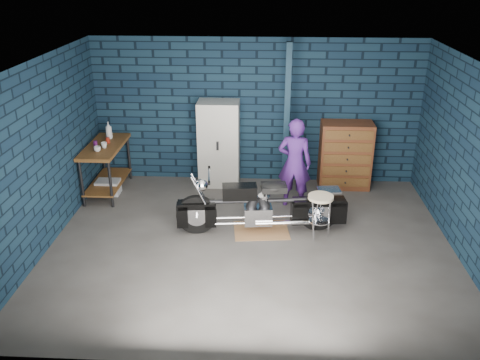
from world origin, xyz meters
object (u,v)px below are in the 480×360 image
object	(u,v)px
tool_chest	(345,155)
storage_bin	(108,187)
workbench	(107,169)
person	(295,163)
shop_stool	(319,217)
motorcycle	(262,202)
locker	(219,144)

from	to	relation	value
tool_chest	storage_bin	bearing A→B (deg)	-172.46
workbench	person	world-z (taller)	person
workbench	shop_stool	distance (m)	4.00
person	shop_stool	xyz separation A→B (m)	(0.35, -1.10, -0.43)
motorcycle	person	distance (m)	1.13
shop_stool	workbench	bearing A→B (deg)	158.48
storage_bin	tool_chest	bearing A→B (deg)	7.54
person	storage_bin	xyz separation A→B (m)	(-3.35, 0.27, -0.65)
motorcycle	tool_chest	size ratio (longest dim) A/B	1.81
motorcycle	person	bearing A→B (deg)	54.55
person	locker	size ratio (longest dim) A/B	0.97
tool_chest	person	bearing A→B (deg)	-139.06
locker	tool_chest	xyz separation A→B (m)	(2.34, 0.00, -0.18)
motorcycle	shop_stool	distance (m)	0.91
workbench	locker	xyz separation A→B (m)	(2.01, 0.49, 0.35)
person	locker	bearing A→B (deg)	-22.79
person	storage_bin	size ratio (longest dim) A/B	3.75
workbench	storage_bin	size ratio (longest dim) A/B	3.36
locker	shop_stool	xyz separation A→B (m)	(1.71, -1.95, -0.45)
motorcycle	shop_stool	xyz separation A→B (m)	(0.88, -0.15, -0.15)
person	storage_bin	world-z (taller)	person
motorcycle	shop_stool	size ratio (longest dim) A/B	3.22
tool_chest	locker	bearing A→B (deg)	180.00
person	shop_stool	bearing A→B (deg)	116.53
person	locker	xyz separation A→B (m)	(-1.36, 0.85, 0.02)
person	workbench	bearing A→B (deg)	2.95
motorcycle	tool_chest	world-z (taller)	tool_chest
locker	tool_chest	bearing A→B (deg)	0.00
workbench	tool_chest	world-z (taller)	tool_chest
storage_bin	tool_chest	world-z (taller)	tool_chest
motorcycle	storage_bin	size ratio (longest dim) A/B	5.41
workbench	motorcycle	size ratio (longest dim) A/B	0.62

